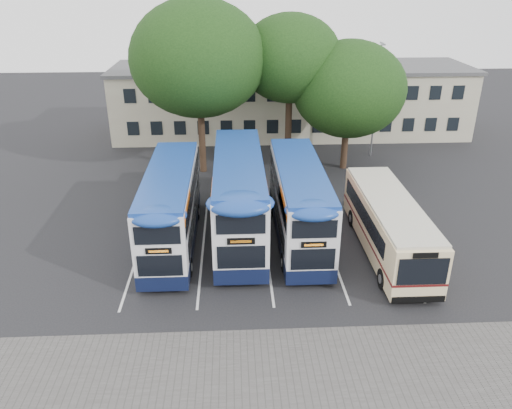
{
  "coord_description": "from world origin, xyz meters",
  "views": [
    {
      "loc": [
        -5.47,
        -19.02,
        13.87
      ],
      "look_at": [
        -4.31,
        5.0,
        2.65
      ],
      "focal_mm": 35.0,
      "sensor_mm": 36.0,
      "label": 1
    }
  ],
  "objects_px": {
    "lamp_post": "(377,94)",
    "bus_single": "(388,222)",
    "tree_left": "(198,59)",
    "bus_dd_left": "(171,205)",
    "tree_right": "(349,89)",
    "bus_dd_right": "(299,200)",
    "bus_dd_mid": "(239,194)",
    "tree_mid": "(290,59)"
  },
  "relations": [
    {
      "from": "tree_right",
      "to": "lamp_post",
      "type": "bearing_deg",
      "value": 43.8
    },
    {
      "from": "tree_left",
      "to": "bus_dd_left",
      "type": "relative_size",
      "value": 1.21
    },
    {
      "from": "bus_dd_left",
      "to": "bus_dd_mid",
      "type": "height_order",
      "value": "bus_dd_mid"
    },
    {
      "from": "tree_right",
      "to": "bus_dd_left",
      "type": "relative_size",
      "value": 0.93
    },
    {
      "from": "lamp_post",
      "to": "tree_right",
      "type": "relative_size",
      "value": 0.94
    },
    {
      "from": "bus_dd_mid",
      "to": "bus_dd_right",
      "type": "height_order",
      "value": "bus_dd_mid"
    },
    {
      "from": "bus_dd_mid",
      "to": "tree_right",
      "type": "bearing_deg",
      "value": 51.95
    },
    {
      "from": "tree_mid",
      "to": "bus_dd_left",
      "type": "bearing_deg",
      "value": -121.84
    },
    {
      "from": "tree_left",
      "to": "bus_dd_mid",
      "type": "relative_size",
      "value": 1.11
    },
    {
      "from": "tree_mid",
      "to": "bus_dd_mid",
      "type": "bearing_deg",
      "value": -109.02
    },
    {
      "from": "tree_right",
      "to": "bus_dd_right",
      "type": "bearing_deg",
      "value": -113.98
    },
    {
      "from": "bus_dd_right",
      "to": "bus_dd_left",
      "type": "bearing_deg",
      "value": -178.04
    },
    {
      "from": "tree_left",
      "to": "tree_right",
      "type": "height_order",
      "value": "tree_left"
    },
    {
      "from": "tree_left",
      "to": "bus_dd_right",
      "type": "distance_m",
      "value": 13.83
    },
    {
      "from": "bus_dd_mid",
      "to": "tree_left",
      "type": "bearing_deg",
      "value": 103.92
    },
    {
      "from": "lamp_post",
      "to": "bus_single",
      "type": "distance_m",
      "value": 16.26
    },
    {
      "from": "lamp_post",
      "to": "bus_dd_left",
      "type": "height_order",
      "value": "lamp_post"
    },
    {
      "from": "bus_dd_mid",
      "to": "bus_dd_left",
      "type": "bearing_deg",
      "value": -168.08
    },
    {
      "from": "bus_dd_left",
      "to": "bus_dd_mid",
      "type": "relative_size",
      "value": 0.92
    },
    {
      "from": "tree_right",
      "to": "tree_mid",
      "type": "bearing_deg",
      "value": 165.52
    },
    {
      "from": "bus_dd_left",
      "to": "bus_dd_mid",
      "type": "bearing_deg",
      "value": 11.92
    },
    {
      "from": "bus_dd_left",
      "to": "bus_dd_right",
      "type": "height_order",
      "value": "bus_dd_right"
    },
    {
      "from": "tree_right",
      "to": "bus_dd_right",
      "type": "relative_size",
      "value": 0.93
    },
    {
      "from": "tree_right",
      "to": "tree_left",
      "type": "bearing_deg",
      "value": -179.0
    },
    {
      "from": "tree_right",
      "to": "bus_single",
      "type": "relative_size",
      "value": 0.94
    },
    {
      "from": "bus_dd_left",
      "to": "lamp_post",
      "type": "bearing_deg",
      "value": 43.52
    },
    {
      "from": "bus_dd_left",
      "to": "bus_single",
      "type": "relative_size",
      "value": 1.01
    },
    {
      "from": "bus_dd_left",
      "to": "bus_dd_right",
      "type": "relative_size",
      "value": 0.99
    },
    {
      "from": "lamp_post",
      "to": "bus_dd_mid",
      "type": "xyz_separation_m",
      "value": [
        -11.19,
        -13.38,
        -2.49
      ]
    },
    {
      "from": "tree_left",
      "to": "bus_single",
      "type": "relative_size",
      "value": 1.22
    },
    {
      "from": "tree_mid",
      "to": "lamp_post",
      "type": "bearing_deg",
      "value": 13.16
    },
    {
      "from": "tree_right",
      "to": "bus_dd_mid",
      "type": "distance_m",
      "value": 13.92
    },
    {
      "from": "tree_right",
      "to": "bus_single",
      "type": "height_order",
      "value": "tree_right"
    },
    {
      "from": "lamp_post",
      "to": "bus_dd_left",
      "type": "bearing_deg",
      "value": -136.48
    },
    {
      "from": "lamp_post",
      "to": "tree_left",
      "type": "bearing_deg",
      "value": -167.85
    },
    {
      "from": "bus_dd_right",
      "to": "bus_dd_mid",
      "type": "bearing_deg",
      "value": 170.77
    },
    {
      "from": "tree_mid",
      "to": "bus_dd_left",
      "type": "distance_m",
      "value": 15.79
    },
    {
      "from": "bus_dd_left",
      "to": "bus_single",
      "type": "distance_m",
      "value": 11.78
    },
    {
      "from": "lamp_post",
      "to": "tree_mid",
      "type": "bearing_deg",
      "value": -166.84
    },
    {
      "from": "lamp_post",
      "to": "bus_dd_mid",
      "type": "bearing_deg",
      "value": -129.92
    },
    {
      "from": "bus_dd_left",
      "to": "bus_dd_mid",
      "type": "distance_m",
      "value": 3.81
    },
    {
      "from": "tree_left",
      "to": "bus_dd_left",
      "type": "distance_m",
      "value": 12.77
    }
  ]
}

